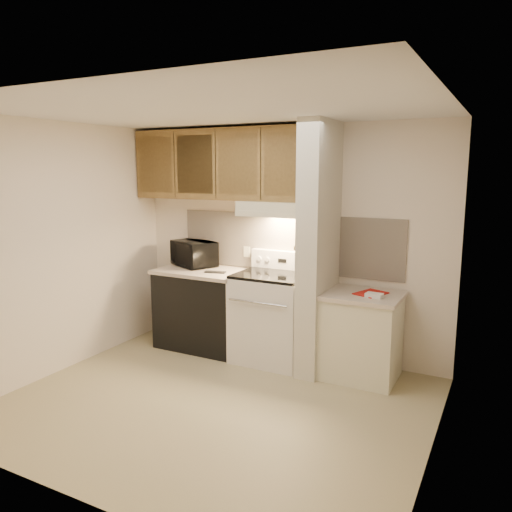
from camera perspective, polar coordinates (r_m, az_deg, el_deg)
The scene contains 50 objects.
floor at distance 4.59m, azimuth -4.65°, elevation -16.43°, with size 3.60×3.60×0.00m, color tan.
ceiling at distance 4.14m, azimuth -5.16°, elevation 16.31°, with size 3.60×3.60×0.00m, color white.
wall_back at distance 5.50m, azimuth 3.47°, elevation 1.69°, with size 3.60×0.02×2.50m, color #F1E1CC.
wall_left at distance 5.36m, azimuth -21.39°, elevation 0.80°, with size 0.02×3.00×2.50m, color #F1E1CC.
wall_right at distance 3.59m, azimuth 20.27°, elevation -3.37°, with size 0.02×3.00×2.50m, color #F1E1CC.
backsplash at distance 5.49m, azimuth 3.42°, elevation 1.52°, with size 2.60×0.02×0.63m, color beige.
range_body at distance 5.37m, azimuth 1.87°, elevation -7.16°, with size 0.76×0.65×0.92m, color silver.
oven_window at distance 5.08m, azimuth 0.32°, elevation -7.67°, with size 0.50×0.01×0.30m, color black.
oven_handle at distance 4.99m, azimuth 0.12°, elevation -5.37°, with size 0.02×0.02×0.65m, color silver.
cooktop at distance 5.25m, azimuth 1.90°, elevation -2.20°, with size 0.74×0.64×0.03m, color black.
range_backguard at distance 5.48m, azimuth 3.20°, elevation -0.46°, with size 0.76×0.08×0.20m, color silver.
range_display at distance 5.44m, azimuth 3.01°, elevation -0.53°, with size 0.10×0.01×0.04m, color black.
range_knob_left_outer at distance 5.56m, azimuth 0.37°, elevation -0.30°, with size 0.05×0.05×0.02m, color silver.
range_knob_left_inner at distance 5.51m, azimuth 1.30°, elevation -0.38°, with size 0.05×0.05×0.02m, color silver.
range_knob_right_inner at distance 5.37m, azimuth 4.75°, elevation -0.70°, with size 0.05×0.05×0.02m, color silver.
range_knob_right_outer at distance 5.33m, azimuth 5.74°, elevation -0.79°, with size 0.05×0.05×0.02m, color silver.
dishwasher_front at distance 5.80m, azimuth -6.00°, elevation -6.16°, with size 1.00×0.63×0.87m, color black.
left_countertop at distance 5.69m, azimuth -6.08°, elevation -1.75°, with size 1.04×0.67×0.04m, color beige.
spoon_rest at distance 5.50m, azimuth -4.68°, elevation -1.85°, with size 0.23×0.07×0.02m, color black.
teal_jar at distance 5.83m, azimuth -6.79°, elevation -0.81°, with size 0.09×0.09×0.10m, color #22635E.
outlet at distance 5.71m, azimuth -1.05°, elevation 0.49°, with size 0.08×0.01×0.12m, color beige.
microwave at distance 5.89m, azimuth -7.15°, elevation 0.28°, with size 0.53×0.36×0.29m, color black.
partition_pillar at distance 4.99m, azimuth 7.19°, elevation 0.78°, with size 0.22×0.70×2.50m, color beige.
pillar_trim at distance 5.02m, azimuth 5.96°, elevation 1.44°, with size 0.01×0.70×0.04m, color brown.
knife_strip at distance 4.98m, azimuth 5.69°, elevation 1.60°, with size 0.02×0.42×0.04m, color black.
knife_blade_a at distance 4.84m, azimuth 4.79°, elevation 0.18°, with size 0.01×0.04×0.16m, color silver.
knife_handle_a at distance 4.82m, azimuth 4.82°, elevation 1.94°, with size 0.02×0.02×0.10m, color black.
knife_blade_b at distance 4.92m, azimuth 5.16°, elevation 0.21°, with size 0.01×0.04×0.18m, color silver.
knife_handle_b at distance 4.90m, azimuth 5.21°, elevation 2.06°, with size 0.02×0.02×0.10m, color black.
knife_blade_c at distance 5.01m, azimuth 5.60°, elevation 0.27°, with size 0.01×0.04×0.20m, color silver.
knife_handle_c at distance 4.99m, azimuth 5.64°, elevation 2.20°, with size 0.02×0.02×0.10m, color black.
knife_blade_d at distance 5.07m, azimuth 5.87°, elevation 0.60°, with size 0.01×0.04×0.16m, color silver.
knife_handle_d at distance 5.04m, azimuth 5.86°, elevation 2.27°, with size 0.02×0.02×0.10m, color black.
knife_blade_e at distance 5.15m, azimuth 6.25°, elevation 0.64°, with size 0.01×0.04×0.18m, color silver.
knife_handle_e at distance 5.11m, azimuth 6.21°, elevation 2.38°, with size 0.02×0.02×0.10m, color black.
oven_mitt at distance 5.20m, azimuth 6.47°, elevation 0.74°, with size 0.03×0.09×0.22m, color slate.
right_cab_base at distance 5.06m, azimuth 11.93°, elevation -9.11°, with size 0.70×0.60×0.81m, color beige.
right_countertop at distance 4.94m, azimuth 12.11°, elevation -4.44°, with size 0.74×0.64×0.04m, color beige.
red_folder at distance 4.94m, azimuth 12.99°, elevation -4.18°, with size 0.22×0.30×0.01m, color #B0160F.
white_box at distance 4.80m, azimuth 13.35°, elevation -4.40°, with size 0.15×0.10×0.04m, color white.
range_hood at distance 5.26m, azimuth 2.54°, elevation 5.43°, with size 0.78×0.44×0.15m, color beige.
hood_lip at distance 5.07m, azimuth 1.53°, elevation 4.76°, with size 0.78×0.04×0.06m, color beige.
upper_cabinets at distance 5.61m, azimuth -3.74°, elevation 10.40°, with size 2.18×0.33×0.77m, color brown.
cab_door_a at distance 5.94m, azimuth -11.43°, elevation 10.20°, with size 0.46×0.01×0.63m, color brown.
cab_gap_a at distance 5.78m, azimuth -9.30°, elevation 10.28°, with size 0.01×0.01×0.73m, color black.
cab_door_b at distance 5.62m, azimuth -7.02°, elevation 10.35°, with size 0.46×0.01×0.63m, color brown.
cab_gap_b at distance 5.47m, azimuth -4.63°, elevation 10.40°, with size 0.01×0.01×0.73m, color black.
cab_door_c at distance 5.33m, azimuth -2.10°, elevation 10.44°, with size 0.46×0.01×0.63m, color brown.
cab_gap_c at distance 5.20m, azimuth 0.56°, elevation 10.46°, with size 0.01×0.01×0.73m, color black.
cab_door_d at distance 5.09m, azimuth 3.35°, elevation 10.46°, with size 0.46×0.01×0.63m, color brown.
Camera 1 is at (2.20, -3.48, 2.04)m, focal length 35.00 mm.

